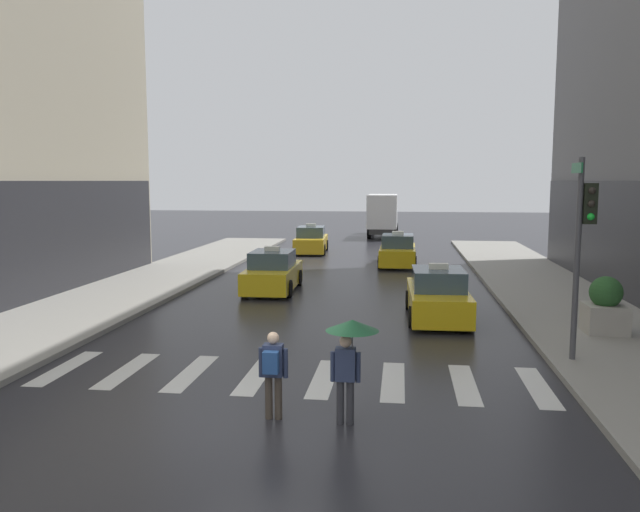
{
  "coord_description": "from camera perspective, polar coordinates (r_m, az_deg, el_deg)",
  "views": [
    {
      "loc": [
        2.43,
        -10.53,
        4.4
      ],
      "look_at": [
        0.03,
        8.0,
        2.16
      ],
      "focal_mm": 35.23,
      "sensor_mm": 36.0,
      "label": 1
    }
  ],
  "objects": [
    {
      "name": "taxi_lead",
      "position": [
        20.45,
        10.64,
        -3.63
      ],
      "size": [
        2.02,
        4.58,
        1.8
      ],
      "color": "yellow",
      "rests_on": "ground"
    },
    {
      "name": "planter_near_corner",
      "position": [
        19.39,
        24.48,
        -4.26
      ],
      "size": [
        1.1,
        1.1,
        1.6
      ],
      "color": "#A8A399",
      "rests_on": "curb_right"
    },
    {
      "name": "traffic_light_pole",
      "position": [
        15.92,
        22.77,
        2.19
      ],
      "size": [
        0.44,
        0.84,
        4.8
      ],
      "color": "#47474C",
      "rests_on": "curb_right"
    },
    {
      "name": "taxi_second",
      "position": [
        25.26,
        -4.31,
        -1.54
      ],
      "size": [
        2.0,
        4.57,
        1.8
      ],
      "color": "yellow",
      "rests_on": "ground"
    },
    {
      "name": "taxi_fourth",
      "position": [
        38.54,
        -0.81,
        1.37
      ],
      "size": [
        2.13,
        4.63,
        1.8
      ],
      "color": "gold",
      "rests_on": "ground"
    },
    {
      "name": "pedestrian_with_backpack",
      "position": [
        11.74,
        -4.3,
        -10.15
      ],
      "size": [
        0.55,
        0.43,
        1.65
      ],
      "color": "#473D33",
      "rests_on": "ground"
    },
    {
      "name": "crosswalk_markings",
      "position": [
        14.43,
        -2.73,
        -10.9
      ],
      "size": [
        11.3,
        2.8,
        0.01
      ],
      "color": "silver",
      "rests_on": "ground"
    },
    {
      "name": "taxi_third",
      "position": [
        32.98,
        7.06,
        0.4
      ],
      "size": [
        1.96,
        4.55,
        1.8
      ],
      "color": "yellow",
      "rests_on": "ground"
    },
    {
      "name": "ground_plane",
      "position": [
        11.67,
        -5.41,
        -15.34
      ],
      "size": [
        160.0,
        160.0,
        0.0
      ],
      "primitive_type": "plane",
      "color": "#26262B"
    },
    {
      "name": "box_truck",
      "position": [
        49.52,
        5.75,
        3.86
      ],
      "size": [
        2.32,
        7.55,
        3.35
      ],
      "color": "#2D2D2D",
      "rests_on": "ground"
    },
    {
      "name": "pedestrian_with_umbrella",
      "position": [
        11.35,
        2.72,
        -7.89
      ],
      "size": [
        0.96,
        0.96,
        1.94
      ],
      "color": "#333338",
      "rests_on": "ground"
    }
  ]
}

